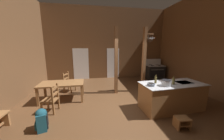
% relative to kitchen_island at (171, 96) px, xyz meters
% --- Properties ---
extents(ground_plane, '(8.69, 9.13, 0.10)m').
position_rel_kitchen_island_xyz_m(ground_plane, '(-1.62, 0.46, -0.52)').
color(ground_plane, brown).
extents(wall_back, '(8.69, 0.14, 4.68)m').
position_rel_kitchen_island_xyz_m(wall_back, '(-1.62, 4.69, 1.87)').
color(wall_back, brown).
rests_on(wall_back, ground_plane).
extents(wall_right, '(0.14, 9.13, 4.68)m').
position_rel_kitchen_island_xyz_m(wall_right, '(2.39, 0.46, 1.87)').
color(wall_right, brown).
rests_on(wall_right, ground_plane).
extents(glazed_door_back_left, '(1.00, 0.01, 2.05)m').
position_rel_kitchen_island_xyz_m(glazed_door_back_left, '(-3.40, 4.62, 0.56)').
color(glazed_door_back_left, white).
rests_on(glazed_door_back_left, ground_plane).
extents(glazed_panel_back_right, '(0.84, 0.01, 2.05)m').
position_rel_kitchen_island_xyz_m(glazed_panel_back_right, '(-1.23, 4.62, 0.56)').
color(glazed_panel_back_right, white).
rests_on(glazed_panel_back_right, ground_plane).
extents(kitchen_island, '(2.22, 1.10, 0.94)m').
position_rel_kitchen_island_xyz_m(kitchen_island, '(0.00, 0.00, 0.00)').
color(kitchen_island, olive).
rests_on(kitchen_island, ground_plane).
extents(stove_range, '(1.19, 0.88, 1.32)m').
position_rel_kitchen_island_xyz_m(stove_range, '(1.49, 3.81, 0.01)').
color(stove_range, black).
rests_on(stove_range, ground_plane).
extents(support_post_with_pot_rack, '(0.57, 0.27, 3.03)m').
position_rel_kitchen_island_xyz_m(support_post_with_pot_rack, '(-0.23, 1.78, 1.18)').
color(support_post_with_pot_rack, brown).
rests_on(support_post_with_pot_rack, ground_plane).
extents(support_post_center, '(0.14, 0.14, 3.03)m').
position_rel_kitchen_island_xyz_m(support_post_center, '(-1.61, 1.77, 1.04)').
color(support_post_center, brown).
rests_on(support_post_center, ground_plane).
extents(step_stool, '(0.38, 0.31, 0.30)m').
position_rel_kitchen_island_xyz_m(step_stool, '(-0.36, -0.98, -0.29)').
color(step_stool, brown).
rests_on(step_stool, ground_plane).
extents(dining_table, '(1.71, 0.93, 0.74)m').
position_rel_kitchen_island_xyz_m(dining_table, '(-3.92, 1.40, 0.18)').
color(dining_table, olive).
rests_on(dining_table, ground_plane).
extents(ladderback_chair_near_window, '(0.51, 0.51, 0.95)m').
position_rel_kitchen_island_xyz_m(ladderback_chair_near_window, '(-4.06, 0.49, -0.02)').
color(ladderback_chair_near_window, brown).
rests_on(ladderback_chair_near_window, ground_plane).
extents(ladderback_chair_by_post, '(0.58, 0.58, 0.95)m').
position_rel_kitchen_island_xyz_m(ladderback_chair_by_post, '(-3.84, 2.37, -0.02)').
color(ladderback_chair_by_post, brown).
rests_on(ladderback_chair_by_post, ground_plane).
extents(backpack, '(0.36, 0.37, 0.60)m').
position_rel_kitchen_island_xyz_m(backpack, '(-4.05, -0.42, -0.15)').
color(backpack, '#194756').
rests_on(backpack, ground_plane).
extents(stockpot_on_counter, '(0.35, 0.29, 0.19)m').
position_rel_kitchen_island_xyz_m(stockpot_on_counter, '(-0.40, -0.22, 0.57)').
color(stockpot_on_counter, '#B7BABF').
rests_on(stockpot_on_counter, kitchen_island).
extents(mixing_bowl_on_counter, '(0.24, 0.24, 0.08)m').
position_rel_kitchen_island_xyz_m(mixing_bowl_on_counter, '(-0.86, -0.12, 0.51)').
color(mixing_bowl_on_counter, slate).
rests_on(mixing_bowl_on_counter, kitchen_island).
extents(bottle_tall_on_counter, '(0.08, 0.08, 0.28)m').
position_rel_kitchen_island_xyz_m(bottle_tall_on_counter, '(-0.06, -0.11, 0.58)').
color(bottle_tall_on_counter, brown).
rests_on(bottle_tall_on_counter, kitchen_island).
extents(bottle_short_on_counter, '(0.07, 0.07, 0.29)m').
position_rel_kitchen_island_xyz_m(bottle_short_on_counter, '(-0.57, 0.12, 0.58)').
color(bottle_short_on_counter, brown).
rests_on(bottle_short_on_counter, kitchen_island).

